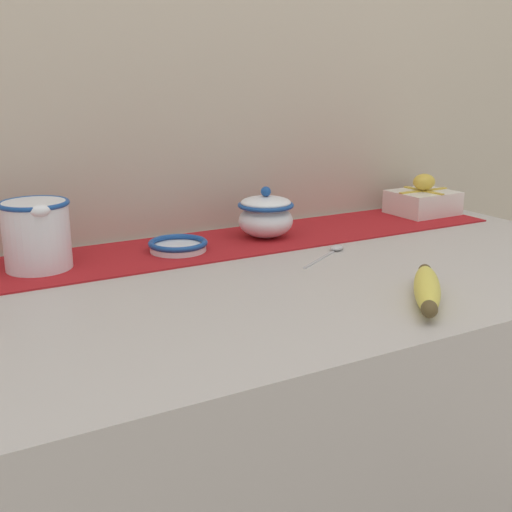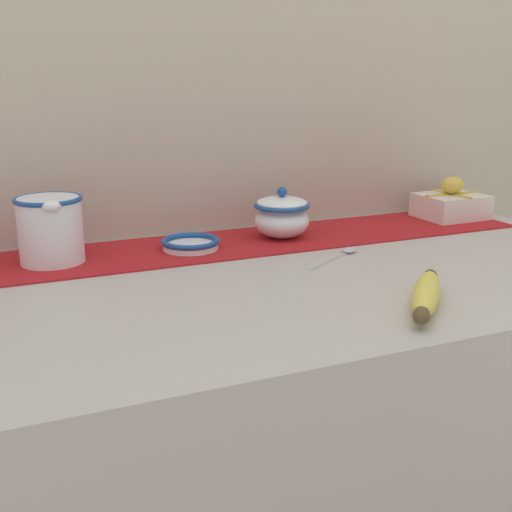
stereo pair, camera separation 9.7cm
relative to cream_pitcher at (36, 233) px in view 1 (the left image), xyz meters
The scene contains 8 objects.
back_wall 0.41m from the cream_pitcher, 22.73° to the left, with size 2.15×0.04×2.40m, color #B7AD99.
table_runner 0.33m from the cream_pitcher, ahead, with size 1.24×0.21×0.00m, color #A8191E.
cream_pitcher is the anchor object (origin of this frame).
sugar_bowl 0.44m from the cream_pitcher, ahead, with size 0.11×0.11×0.10m.
small_dish 0.25m from the cream_pitcher, ahead, with size 0.11×0.11×0.02m.
banana 0.63m from the cream_pitcher, 43.45° to the right, with size 0.15×0.17×0.04m.
spoon 0.52m from the cream_pitcher, 16.71° to the right, with size 0.14×0.09×0.01m.
gift_box 0.87m from the cream_pitcher, ahead, with size 0.14×0.12×0.09m.
Camera 1 is at (-0.51, -0.86, 1.25)m, focal length 45.00 mm.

